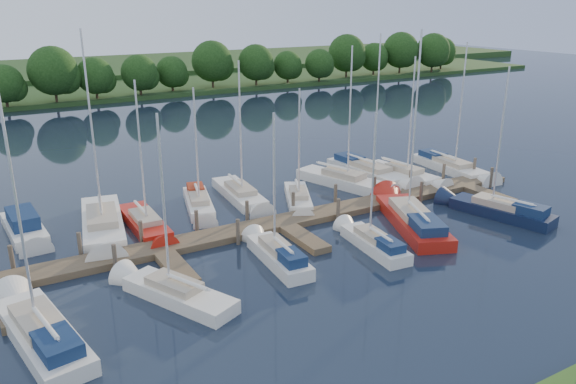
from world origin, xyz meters
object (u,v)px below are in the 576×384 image
dock (286,226)px  sailboat_s_2 (278,257)px  motorboat (25,230)px  sailboat_n_5 (241,196)px

dock → sailboat_s_2: bearing=-125.1°
motorboat → sailboat_n_5: bearing=173.6°
sailboat_n_5 → sailboat_s_2: bearing=80.3°
motorboat → sailboat_s_2: (11.67, -11.10, -0.03)m
motorboat → sailboat_n_5: (14.40, -0.68, -0.10)m
dock → sailboat_s_2: (-2.74, -3.89, 0.14)m
dock → sailboat_s_2: size_ratio=4.58×
sailboat_s_2 → dock: bearing=59.1°
motorboat → sailboat_s_2: size_ratio=0.78×
sailboat_n_5 → sailboat_s_2: (-2.73, -10.42, 0.07)m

